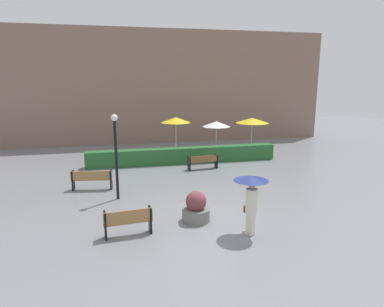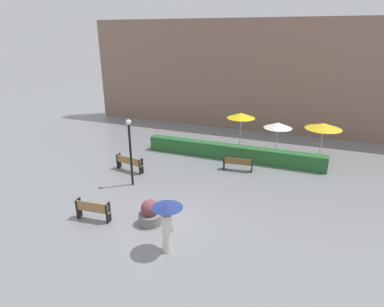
{
  "view_description": "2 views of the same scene",
  "coord_description": "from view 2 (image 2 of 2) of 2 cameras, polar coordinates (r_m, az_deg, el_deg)",
  "views": [
    {
      "loc": [
        -3.32,
        -11.36,
        4.99
      ],
      "look_at": [
        0.54,
        5.3,
        1.26
      ],
      "focal_mm": 31.99,
      "sensor_mm": 36.0,
      "label": 1
    },
    {
      "loc": [
        5.44,
        -10.63,
        7.65
      ],
      "look_at": [
        -0.82,
        5.31,
        1.25
      ],
      "focal_mm": 30.23,
      "sensor_mm": 36.0,
      "label": 2
    }
  ],
  "objects": [
    {
      "name": "patio_umbrella_yellow_far",
      "position": [
        21.76,
        22.21,
        4.5
      ],
      "size": [
        2.24,
        2.24,
        2.4
      ],
      "color": "silver",
      "rests_on": "ground"
    },
    {
      "name": "ground_plane",
      "position": [
        14.18,
        -4.86,
        -12.24
      ],
      "size": [
        60.0,
        60.0,
        0.0
      ],
      "primitive_type": "plane",
      "color": "gray"
    },
    {
      "name": "hedge_strip",
      "position": [
        20.87,
        7.1,
        0.22
      ],
      "size": [
        11.45,
        0.7,
        0.95
      ],
      "primitive_type": "cube",
      "color": "#28602D",
      "rests_on": "ground"
    },
    {
      "name": "building_facade",
      "position": [
        27.37,
        10.11,
        13.32
      ],
      "size": [
        28.0,
        1.2,
        8.75
      ],
      "primitive_type": "cube",
      "color": "#846656",
      "rests_on": "ground"
    },
    {
      "name": "lamp_post",
      "position": [
        16.91,
        -10.87,
        1.42
      ],
      "size": [
        0.28,
        0.28,
        3.6
      ],
      "color": "black",
      "rests_on": "ground"
    },
    {
      "name": "bench_back_row",
      "position": [
        19.2,
        8.12,
        -1.67
      ],
      "size": [
        1.8,
        0.56,
        0.8
      ],
      "color": "brown",
      "rests_on": "ground"
    },
    {
      "name": "patio_umbrella_white",
      "position": [
        21.44,
        14.94,
        4.82
      ],
      "size": [
        1.81,
        1.81,
        2.29
      ],
      "color": "silver",
      "rests_on": "ground"
    },
    {
      "name": "planter_pot",
      "position": [
        14.03,
        -7.43,
        -10.46
      ],
      "size": [
        1.0,
        1.0,
        1.11
      ],
      "color": "slate",
      "rests_on": "ground"
    },
    {
      "name": "pedestrian_with_umbrella",
      "position": [
        11.92,
        -4.44,
        -11.42
      ],
      "size": [
        1.14,
        1.14,
        1.96
      ],
      "color": "silver",
      "rests_on": "ground"
    },
    {
      "name": "patio_umbrella_yellow",
      "position": [
        22.41,
        8.66,
        6.63
      ],
      "size": [
        1.92,
        1.92,
        2.55
      ],
      "color": "silver",
      "rests_on": "ground"
    },
    {
      "name": "bench_near_left",
      "position": [
        14.74,
        -17.12,
        -9.38
      ],
      "size": [
        1.59,
        0.47,
        0.9
      ],
      "color": "#9E7242",
      "rests_on": "ground"
    },
    {
      "name": "bench_far_left",
      "position": [
        19.26,
        -11.03,
        -1.55
      ],
      "size": [
        1.86,
        0.64,
        0.91
      ],
      "color": "#9E7242",
      "rests_on": "ground"
    }
  ]
}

